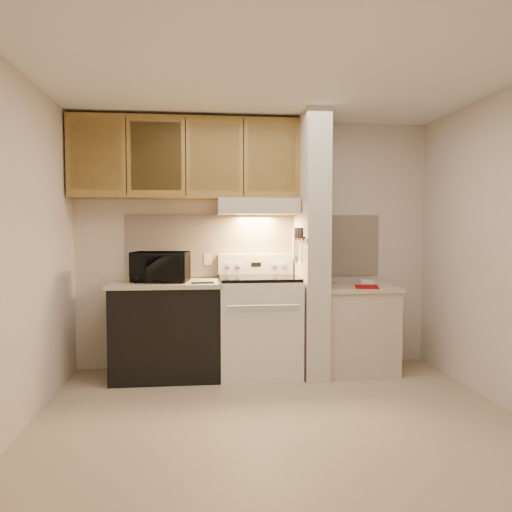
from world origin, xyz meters
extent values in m
plane|color=tan|center=(0.00, 0.00, 0.00)|extent=(3.60, 3.60, 0.00)
plane|color=white|center=(0.00, 0.00, 2.50)|extent=(3.60, 3.60, 0.00)
cube|color=beige|center=(0.00, 1.50, 1.25)|extent=(3.60, 2.50, 0.02)
cube|color=beige|center=(-1.80, 0.00, 1.25)|extent=(0.02, 3.00, 2.50)
cube|color=beige|center=(1.80, 0.00, 1.25)|extent=(0.02, 3.00, 2.50)
cube|color=#FFE6CD|center=(0.00, 1.49, 1.24)|extent=(2.60, 0.02, 0.63)
cube|color=silver|center=(0.00, 1.16, 0.46)|extent=(0.76, 0.65, 0.92)
cube|color=black|center=(0.00, 0.84, 0.50)|extent=(0.50, 0.01, 0.30)
cylinder|color=silver|center=(0.00, 0.80, 0.72)|extent=(0.65, 0.02, 0.02)
cube|color=black|center=(0.00, 1.16, 0.94)|extent=(0.74, 0.64, 0.03)
cube|color=silver|center=(0.00, 1.44, 1.05)|extent=(0.76, 0.08, 0.20)
cube|color=black|center=(0.00, 1.40, 1.05)|extent=(0.10, 0.01, 0.04)
cylinder|color=silver|center=(-0.28, 1.40, 1.05)|extent=(0.05, 0.02, 0.05)
cylinder|color=silver|center=(-0.18, 1.40, 1.05)|extent=(0.05, 0.02, 0.05)
cylinder|color=silver|center=(0.18, 1.40, 1.05)|extent=(0.05, 0.02, 0.05)
cylinder|color=silver|center=(0.28, 1.40, 1.05)|extent=(0.05, 0.02, 0.05)
cube|color=black|center=(-0.88, 1.17, 0.43)|extent=(1.00, 0.63, 0.87)
cube|color=#BEB297|center=(-0.88, 1.17, 0.89)|extent=(1.04, 0.67, 0.04)
cube|color=black|center=(-0.54, 0.97, 0.92)|extent=(0.21, 0.08, 0.01)
cylinder|color=#1C6060|center=(-0.83, 1.39, 0.95)|extent=(0.09, 0.09, 0.09)
cube|color=beige|center=(-0.48, 1.48, 1.10)|extent=(0.08, 0.01, 0.12)
imported|color=black|center=(-0.93, 1.15, 1.05)|extent=(0.55, 0.41, 0.28)
cube|color=beige|center=(0.51, 1.15, 1.25)|extent=(0.22, 0.70, 2.50)
cube|color=olive|center=(0.39, 1.15, 1.30)|extent=(0.01, 0.70, 0.04)
cube|color=black|center=(0.39, 1.10, 1.32)|extent=(0.02, 0.42, 0.04)
cube|color=silver|center=(0.38, 0.93, 1.22)|extent=(0.01, 0.03, 0.16)
cylinder|color=black|center=(0.38, 0.93, 1.37)|extent=(0.02, 0.02, 0.10)
cube|color=silver|center=(0.38, 1.03, 1.21)|extent=(0.01, 0.04, 0.18)
cylinder|color=black|center=(0.38, 1.02, 1.37)|extent=(0.02, 0.02, 0.10)
cube|color=silver|center=(0.38, 1.09, 1.20)|extent=(0.01, 0.04, 0.20)
cylinder|color=black|center=(0.38, 1.11, 1.37)|extent=(0.02, 0.02, 0.10)
cube|color=silver|center=(0.38, 1.17, 1.22)|extent=(0.01, 0.04, 0.16)
cylinder|color=black|center=(0.38, 1.19, 1.37)|extent=(0.02, 0.02, 0.10)
cube|color=silver|center=(0.38, 1.26, 1.21)|extent=(0.01, 0.04, 0.18)
cylinder|color=black|center=(0.38, 1.27, 1.37)|extent=(0.02, 0.02, 0.10)
cube|color=gray|center=(0.38, 1.32, 1.22)|extent=(0.03, 0.10, 0.24)
cube|color=beige|center=(0.97, 1.15, 0.40)|extent=(0.70, 0.60, 0.81)
cube|color=#BEB297|center=(0.97, 1.15, 0.83)|extent=(0.74, 0.64, 0.04)
cube|color=#9E0206|center=(1.02, 1.00, 0.85)|extent=(0.29, 0.34, 0.01)
cube|color=white|center=(1.13, 1.33, 0.87)|extent=(0.14, 0.10, 0.04)
cube|color=beige|center=(0.00, 1.28, 1.62)|extent=(0.78, 0.44, 0.15)
cube|color=beige|center=(0.00, 1.07, 1.58)|extent=(0.78, 0.04, 0.06)
cube|color=olive|center=(-0.69, 1.32, 2.08)|extent=(2.18, 0.33, 0.77)
cube|color=olive|center=(-1.51, 1.17, 2.08)|extent=(0.46, 0.01, 0.63)
cube|color=black|center=(-1.23, 1.16, 2.08)|extent=(0.01, 0.01, 0.73)
cube|color=olive|center=(-0.96, 1.17, 2.08)|extent=(0.46, 0.01, 0.63)
cube|color=black|center=(-0.69, 1.16, 2.08)|extent=(0.01, 0.01, 0.73)
cube|color=olive|center=(-0.42, 1.17, 2.08)|extent=(0.46, 0.01, 0.63)
cube|color=black|center=(-0.14, 1.16, 2.08)|extent=(0.01, 0.01, 0.73)
cube|color=olive|center=(0.13, 1.17, 2.08)|extent=(0.46, 0.01, 0.63)
camera|label=1|loc=(-0.55, -3.59, 1.41)|focal=35.00mm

